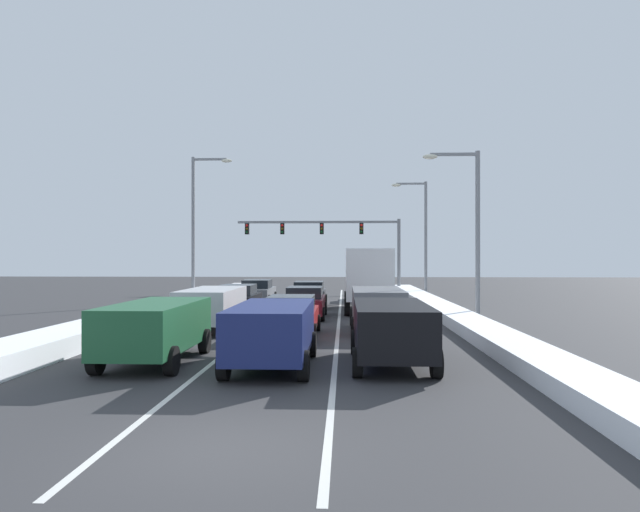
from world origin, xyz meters
TOP-DOWN VIEW (x-y plane):
  - ground_plane at (0.00, 16.33)m, footprint 120.00×120.00m
  - lane_stripe_between_right_lane_and_center_lane at (1.70, 20.41)m, footprint 0.14×44.90m
  - lane_stripe_between_center_lane_and_left_lane at (-1.70, 20.41)m, footprint 0.14×44.90m
  - snow_bank_right_shoulder at (7.00, 20.41)m, footprint 1.53×44.90m
  - snow_bank_left_shoulder at (-7.00, 20.41)m, footprint 1.92×44.90m
  - suv_black_right_lane_nearest at (3.23, 7.03)m, footprint 2.16×4.90m
  - suv_gray_right_lane_second at (3.27, 14.32)m, footprint 2.16×4.90m
  - box_truck_right_lane_third at (3.21, 22.59)m, footprint 2.53×7.20m
  - sedan_white_right_lane_fourth at (3.52, 30.40)m, footprint 2.00×4.50m
  - suv_navy_center_lane_nearest at (0.04, 6.54)m, footprint 2.16×4.90m
  - sedan_red_center_lane_second at (-0.01, 12.57)m, footprint 2.00×4.50m
  - sedan_maroon_center_lane_third at (0.05, 19.11)m, footprint 2.00×4.50m
  - sedan_charcoal_center_lane_fourth at (-0.12, 25.17)m, footprint 2.00×4.50m
  - suv_green_left_lane_nearest at (-3.29, 7.06)m, footprint 2.16×4.90m
  - suv_silver_left_lane_second at (-3.36, 14.19)m, footprint 2.16×4.90m
  - sedan_black_left_lane_third at (-3.57, 21.13)m, footprint 2.00×4.50m
  - sedan_gray_left_lane_fourth at (-3.55, 27.61)m, footprint 2.00×4.50m
  - traffic_light_gantry at (1.31, 40.80)m, footprint 14.00×0.47m
  - street_lamp_right_near at (7.78, 18.37)m, footprint 2.66×0.36m
  - street_lamp_right_mid at (7.68, 34.70)m, footprint 2.66×0.36m
  - street_lamp_left_mid at (-7.59, 28.49)m, footprint 2.66×0.36m

SIDE VIEW (x-z plane):
  - ground_plane at x=0.00m, z-range 0.00..0.00m
  - lane_stripe_between_right_lane_and_center_lane at x=1.70m, z-range 0.00..0.01m
  - lane_stripe_between_center_lane_and_left_lane at x=-1.70m, z-range 0.00..0.01m
  - snow_bank_right_shoulder at x=7.00m, z-range 0.00..0.48m
  - snow_bank_left_shoulder at x=-7.00m, z-range 0.00..0.61m
  - sedan_white_right_lane_fourth at x=3.52m, z-range 0.01..1.52m
  - sedan_red_center_lane_second at x=-0.01m, z-range 0.01..1.52m
  - sedan_maroon_center_lane_third at x=0.05m, z-range 0.01..1.52m
  - sedan_charcoal_center_lane_fourth at x=-0.12m, z-range 0.01..1.52m
  - sedan_black_left_lane_third at x=-3.57m, z-range 0.01..1.52m
  - sedan_gray_left_lane_fourth at x=-3.55m, z-range 0.01..1.52m
  - suv_black_right_lane_nearest at x=3.23m, z-range 0.18..1.85m
  - suv_gray_right_lane_second at x=3.27m, z-range 0.18..1.85m
  - suv_navy_center_lane_nearest at x=0.04m, z-range 0.18..1.85m
  - suv_green_left_lane_nearest at x=-3.29m, z-range 0.18..1.85m
  - suv_silver_left_lane_second at x=-3.36m, z-range 0.18..1.85m
  - box_truck_right_lane_third at x=3.21m, z-range 0.22..3.58m
  - street_lamp_right_near at x=7.78m, z-range 0.80..8.68m
  - traffic_light_gantry at x=1.31m, z-range 1.79..7.99m
  - street_lamp_right_mid at x=7.68m, z-range 0.82..9.40m
  - street_lamp_left_mid at x=-7.59m, z-range 0.83..10.30m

